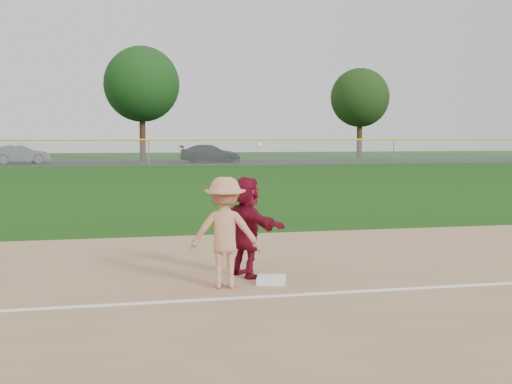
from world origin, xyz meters
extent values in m
plane|color=#16410C|center=(0.00, 0.00, 0.00)|extent=(160.00, 160.00, 0.00)
cube|color=white|center=(0.00, -0.80, 0.03)|extent=(60.00, 0.10, 0.01)
cube|color=black|center=(0.00, 46.00, 0.01)|extent=(120.00, 10.00, 0.01)
cube|color=white|center=(-0.08, 0.01, 0.07)|extent=(0.54, 0.54, 0.10)
imported|color=maroon|center=(-0.36, 0.57, 0.83)|extent=(1.05, 1.57, 1.62)
imported|color=#57595F|center=(-10.21, 46.21, 0.78)|extent=(4.93, 3.03, 1.54)
imported|color=black|center=(5.49, 45.50, 0.77)|extent=(5.39, 2.49, 1.53)
imported|color=#ABABAE|center=(-0.82, -0.10, 0.85)|extent=(1.18, 0.85, 1.65)
sphere|color=white|center=(-0.32, -0.16, 2.15)|extent=(0.09, 0.09, 0.09)
plane|color=#999EA0|center=(0.00, 40.00, 1.00)|extent=(110.00, 0.00, 110.00)
cylinder|color=yellow|center=(0.00, 40.00, 2.00)|extent=(110.00, 0.12, 0.12)
cylinder|color=gray|center=(0.00, 40.00, 1.00)|extent=(0.08, 0.08, 2.00)
cylinder|color=gray|center=(20.00, 40.00, 1.00)|extent=(0.08, 0.08, 2.00)
cylinder|color=#361F13|center=(0.00, 51.50, 2.05)|extent=(0.56, 0.56, 4.10)
sphere|color=#113510|center=(0.00, 51.50, 7.08)|extent=(7.00, 7.00, 7.00)
cylinder|color=#352313|center=(22.00, 52.80, 1.82)|extent=(0.56, 0.56, 3.64)
sphere|color=black|center=(22.00, 52.80, 6.19)|extent=(6.00, 6.00, 6.00)
camera|label=1|loc=(-2.37, -9.43, 2.28)|focal=45.00mm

